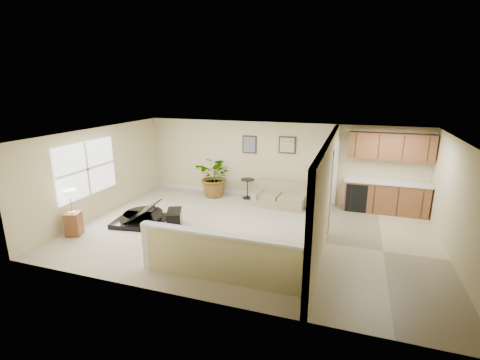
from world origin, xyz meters
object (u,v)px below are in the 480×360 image
(palm_plant, at_px, (216,177))
(lamp_stand, at_px, (73,216))
(loveseat, at_px, (280,194))
(accent_table, at_px, (247,186))
(piano, at_px, (140,204))
(small_plant, at_px, (312,203))
(piano_bench, at_px, (175,219))

(palm_plant, height_order, lamp_stand, palm_plant)
(loveseat, height_order, accent_table, loveseat)
(piano, height_order, accent_table, piano)
(loveseat, relative_size, small_plant, 2.77)
(piano, relative_size, accent_table, 2.53)
(accent_table, xyz_separation_m, small_plant, (2.17, -0.52, -0.16))
(piano_bench, xyz_separation_m, loveseat, (2.25, 2.66, 0.11))
(piano_bench, distance_m, lamp_stand, 2.49)
(piano_bench, xyz_separation_m, lamp_stand, (-2.16, -1.21, 0.26))
(loveseat, xyz_separation_m, small_plant, (1.01, -0.23, -0.09))
(loveseat, distance_m, palm_plant, 2.26)
(piano_bench, height_order, palm_plant, palm_plant)
(piano_bench, bearing_deg, accent_table, 69.82)
(piano, relative_size, small_plant, 2.73)
(lamp_stand, bearing_deg, piano_bench, 29.25)
(piano_bench, height_order, loveseat, loveseat)
(piano_bench, bearing_deg, lamp_stand, -150.75)
(piano, xyz_separation_m, small_plant, (4.33, 2.35, -0.25))
(accent_table, relative_size, lamp_stand, 0.56)
(accent_table, bearing_deg, palm_plant, -172.59)
(accent_table, distance_m, small_plant, 2.24)
(palm_plant, xyz_separation_m, lamp_stand, (-2.17, -4.02, -0.19))
(lamp_stand, bearing_deg, palm_plant, 61.64)
(piano_bench, xyz_separation_m, accent_table, (1.08, 2.95, 0.19))
(loveseat, relative_size, accent_table, 2.57)
(piano_bench, relative_size, lamp_stand, 0.60)
(piano, xyz_separation_m, loveseat, (3.32, 2.58, -0.16))
(loveseat, distance_m, accent_table, 1.20)
(small_plant, bearing_deg, palm_plant, 173.35)
(lamp_stand, bearing_deg, piano, 49.77)
(accent_table, distance_m, palm_plant, 1.11)
(piano, xyz_separation_m, lamp_stand, (-1.09, -1.28, -0.01))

